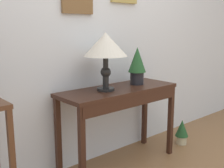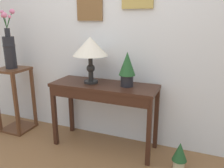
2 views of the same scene
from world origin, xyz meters
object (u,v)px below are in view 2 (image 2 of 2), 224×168
table_lamp (90,48)px  potted_plant_floor (180,155)px  potted_plant_on_console (127,68)px  pedestal_stand_left (16,100)px  console_table (104,94)px  flower_vase_tall (9,48)px

table_lamp → potted_plant_floor: (1.02, -0.12, -0.99)m
potted_plant_on_console → table_lamp: bearing=-177.4°
table_lamp → pedestal_stand_left: bearing=-178.0°
console_table → flower_vase_tall: flower_vase_tall is taller
table_lamp → potted_plant_on_console: bearing=2.6°
flower_vase_tall → potted_plant_floor: flower_vase_tall is taller
table_lamp → console_table: bearing=-8.5°
potted_plant_on_console → pedestal_stand_left: 1.61m
potted_plant_on_console → pedestal_stand_left: (-1.52, -0.06, -0.54)m
potted_plant_on_console → pedestal_stand_left: potted_plant_on_console is taller
table_lamp → potted_plant_floor: table_lamp is taller
pedestal_stand_left → potted_plant_floor: size_ratio=2.93×
potted_plant_on_console → potted_plant_floor: 1.01m
potted_plant_on_console → pedestal_stand_left: bearing=-177.8°
potted_plant_floor → table_lamp: bearing=173.3°
potted_plant_on_console → flower_vase_tall: (-1.52, -0.06, 0.14)m
table_lamp → potted_plant_floor: 1.43m
flower_vase_tall → potted_plant_floor: (2.12, -0.08, -0.94)m
pedestal_stand_left → flower_vase_tall: bearing=30.0°
flower_vase_tall → potted_plant_floor: 2.33m
table_lamp → potted_plant_floor: size_ratio=1.76×
flower_vase_tall → console_table: bearing=0.7°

